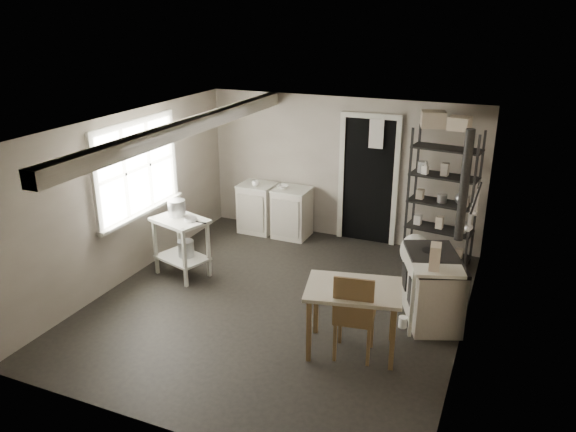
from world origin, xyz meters
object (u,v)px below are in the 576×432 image
at_px(work_table, 352,320).
at_px(prep_table, 182,249).
at_px(stockpot, 177,209).
at_px(base_cabinets, 275,207).
at_px(flour_sack, 415,252).
at_px(chair, 355,315).
at_px(shelf_rack, 442,202).
at_px(stove, 432,285).

bearing_deg(work_table, prep_table, 162.42).
bearing_deg(prep_table, work_table, -17.58).
xyz_separation_m(stockpot, base_cabinets, (0.66, 1.84, -0.48)).
bearing_deg(flour_sack, stockpot, -155.16).
distance_m(work_table, chair, 0.13).
distance_m(prep_table, shelf_rack, 3.78).
height_order(stockpot, base_cabinets, stockpot).
bearing_deg(prep_table, stove, 2.81).
distance_m(prep_table, chair, 2.95).
xyz_separation_m(base_cabinets, flour_sack, (2.42, -0.41, -0.22)).
height_order(work_table, chair, chair).
relative_size(stockpot, stove, 0.25).
bearing_deg(stockpot, chair, -19.73).
xyz_separation_m(stove, chair, (-0.64, -1.11, 0.04)).
xyz_separation_m(base_cabinets, stove, (2.88, -1.77, -0.02)).
bearing_deg(shelf_rack, flour_sack, -123.05).
xyz_separation_m(prep_table, flour_sack, (2.98, 1.53, -0.16)).
bearing_deg(stockpot, base_cabinets, 70.15).
bearing_deg(stove, chair, -141.67).
distance_m(stockpot, flour_sack, 3.47).
distance_m(stove, work_table, 1.25).
distance_m(base_cabinets, chair, 3.65).
bearing_deg(flour_sack, shelf_rack, 49.25).
distance_m(base_cabinets, flour_sack, 2.46).
height_order(prep_table, flour_sack, prep_table).
height_order(base_cabinets, shelf_rack, shelf_rack).
relative_size(stove, flour_sack, 2.01).
bearing_deg(stockpot, stove, 1.06).
bearing_deg(work_table, base_cabinets, 127.97).
relative_size(prep_table, stockpot, 3.22).
height_order(prep_table, base_cabinets, base_cabinets).
distance_m(shelf_rack, stove, 1.76).
bearing_deg(prep_table, stockpot, 136.22).
height_order(base_cabinets, flour_sack, base_cabinets).
bearing_deg(chair, stove, 51.16).
relative_size(prep_table, flour_sack, 1.64).
bearing_deg(stove, base_cabinets, 126.74).
distance_m(prep_table, stockpot, 0.56).
height_order(shelf_rack, chair, shelf_rack).
relative_size(work_table, flour_sack, 1.97).
xyz_separation_m(stockpot, work_table, (2.86, -0.98, -0.56)).
xyz_separation_m(base_cabinets, work_table, (2.20, -2.82, -0.08)).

